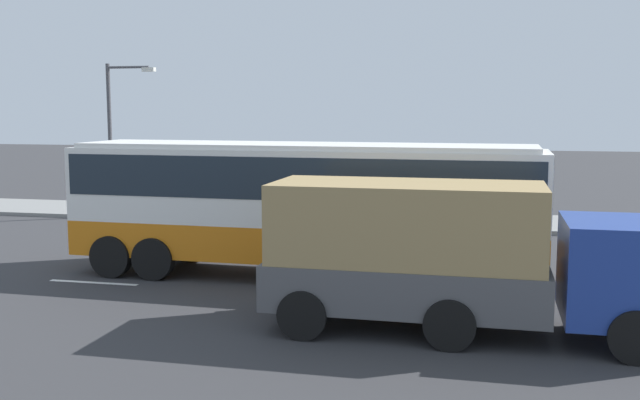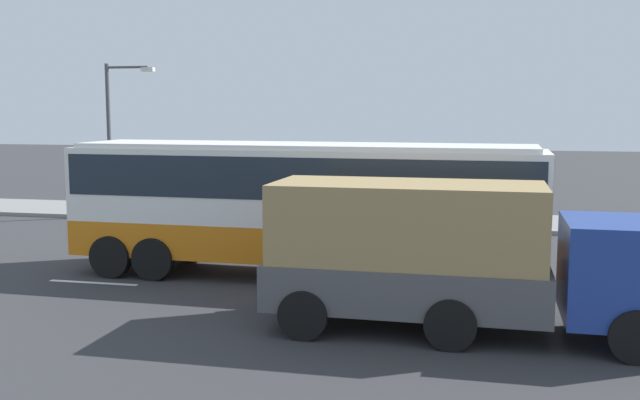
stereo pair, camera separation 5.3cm
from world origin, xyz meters
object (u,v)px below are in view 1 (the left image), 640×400
Objects in this scene: street_lamp at (116,126)px; pedestrian_near_curb at (333,190)px; cargo_truck at (454,254)px; coach_bus at (303,195)px.

pedestrian_near_curb is at bearing 7.99° from street_lamp.
cargo_truck reaches higher than pedestrian_near_curb.
coach_bus is 2.04× the size of street_lamp.
street_lamp is (-8.59, -1.21, 2.51)m from pedestrian_near_curb.
cargo_truck is 14.87m from pedestrian_near_curb.
pedestrian_near_curb is 0.29× the size of street_lamp.
coach_bus is at bearing 178.31° from pedestrian_near_curb.
street_lamp is at bearing 138.07° from cargo_truck.
coach_bus reaches higher than cargo_truck.
pedestrian_near_curb is at bearing 111.33° from cargo_truck.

